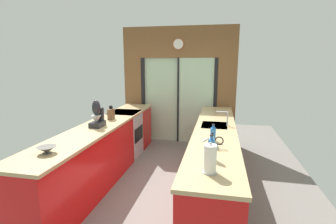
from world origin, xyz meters
TOP-DOWN VIEW (x-y plane):
  - ground_plane at (0.00, 0.60)m, footprint 5.04×7.60m
  - back_wall_unit at (0.00, 2.40)m, footprint 2.64×0.12m
  - left_counter_run at (-0.91, 0.13)m, footprint 0.62×3.80m
  - right_counter_run at (0.91, 0.30)m, footprint 0.62×3.80m
  - sink_faucet at (1.05, 0.55)m, footprint 0.19×0.02m
  - oven_range at (-0.91, 1.25)m, footprint 0.60×0.60m
  - mixing_bowl at (-0.89, -1.10)m, footprint 0.21×0.21m
  - knife_block at (-0.89, 0.59)m, footprint 0.08×0.14m
  - stand_mixer at (-0.89, 0.08)m, footprint 0.17×0.27m
  - kettle at (0.89, -0.54)m, footprint 0.24×0.17m
  - soap_bottle_near at (0.89, -0.90)m, footprint 0.07×0.07m
  - soap_bottle_far at (0.89, -0.27)m, footprint 0.07×0.07m
  - paper_towel_roll at (0.89, -1.23)m, footprint 0.14×0.14m

SIDE VIEW (x-z plane):
  - ground_plane at x=0.00m, z-range -0.02..0.00m
  - oven_range at x=-0.91m, z-range 0.00..0.92m
  - right_counter_run at x=0.91m, z-range 0.00..0.92m
  - left_counter_run at x=-0.91m, z-range 0.01..0.93m
  - mixing_bowl at x=-0.89m, z-range 0.92..1.00m
  - kettle at x=0.89m, z-range 0.91..1.10m
  - soap_bottle_far at x=0.89m, z-range 0.90..1.12m
  - knife_block at x=-0.89m, z-range 0.89..1.14m
  - soap_bottle_near at x=0.89m, z-range 0.90..1.17m
  - paper_towel_roll at x=0.89m, z-range 0.90..1.20m
  - sink_faucet at x=1.05m, z-range 0.96..1.19m
  - stand_mixer at x=-0.89m, z-range 0.87..1.29m
  - back_wall_unit at x=0.00m, z-range 0.17..2.87m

